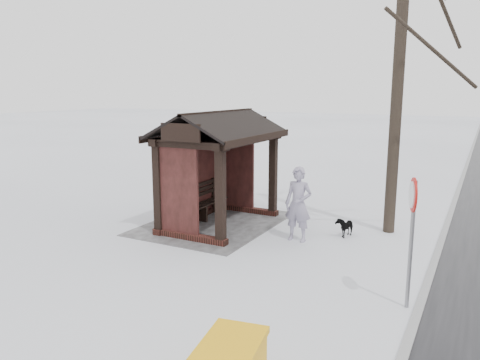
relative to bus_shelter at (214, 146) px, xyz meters
name	(u,v)px	position (x,y,z in m)	size (l,w,h in m)	color
ground	(220,224)	(0.00, 0.16, -2.17)	(120.00, 120.00, 0.00)	white
kerb	(436,257)	(0.00, 5.66, -2.16)	(120.00, 0.15, 0.06)	gray
trampled_patch	(214,223)	(0.00, -0.04, -2.16)	(4.20, 3.20, 0.02)	gray
bus_shelter	(214,146)	(0.00, 0.00, 0.00)	(3.60, 2.40, 3.09)	#391B14
pedestrian	(298,204)	(0.29, 2.52, -1.25)	(0.67, 0.44, 1.83)	#9A91AA
dog	(345,226)	(-0.60, 3.45, -1.91)	(0.27, 0.60, 0.50)	black
road_sign	(412,215)	(2.78, 5.44, -0.54)	(0.56, 0.20, 2.24)	gray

